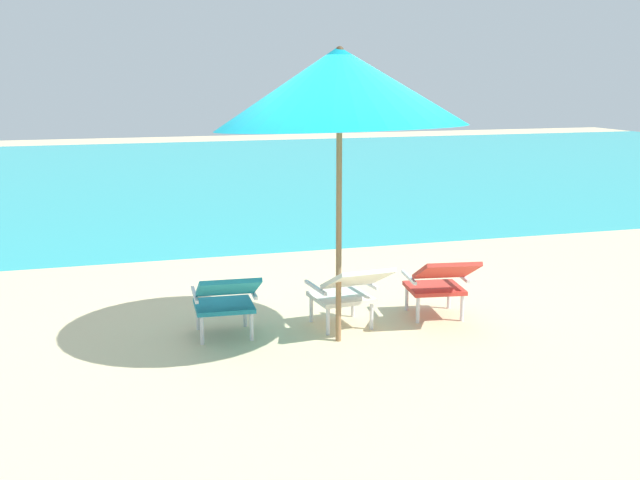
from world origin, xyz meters
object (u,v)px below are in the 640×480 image
Objects in this scene: beach_umbrella_center at (340,88)px; lounge_chair_right at (440,280)px; lounge_chair_left at (226,298)px; lounge_chair_center at (349,289)px.

lounge_chair_right is at bearing 13.84° from beach_umbrella_center.
beach_umbrella_center is at bearing -16.36° from lounge_chair_left.
beach_umbrella_center reaches higher than lounge_chair_center.
lounge_chair_center is 1.85m from beach_umbrella_center.
lounge_chair_center and lounge_chair_right have the same top height.
lounge_chair_left is 1.13m from lounge_chair_center.
lounge_chair_left is 0.96× the size of lounge_chair_right.
lounge_chair_left and lounge_chair_center have the same top height.
lounge_chair_right is (0.94, 0.04, 0.00)m from lounge_chair_center.
beach_umbrella_center is at bearing -166.16° from lounge_chair_right.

